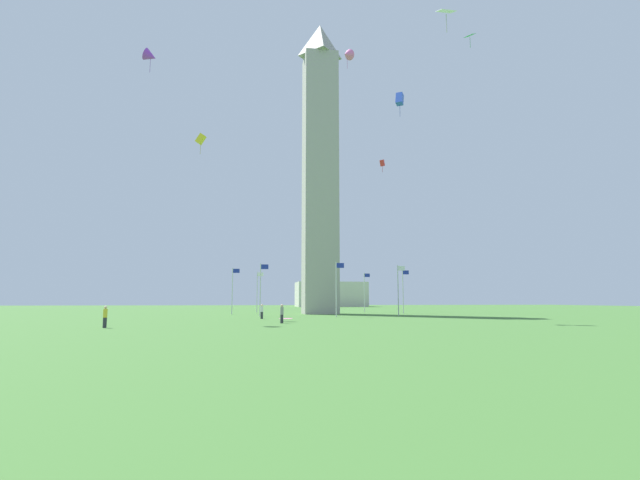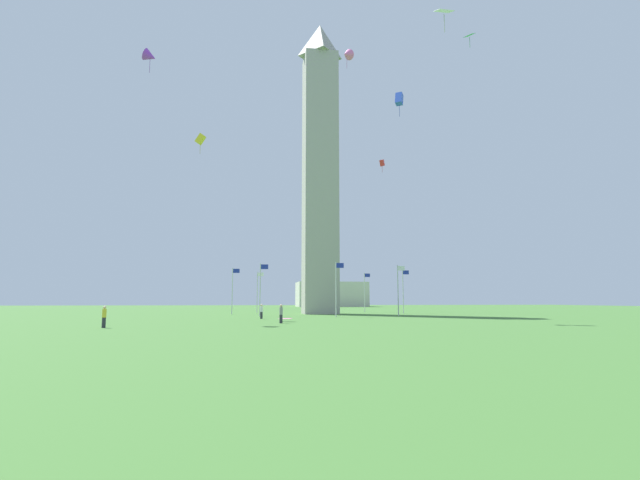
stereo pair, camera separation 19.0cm
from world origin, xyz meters
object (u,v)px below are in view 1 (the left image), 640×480
object	(u,v)px
flagpole_sw	(261,287)
kite_green_diamond	(470,36)
flagpole_nw	(399,287)
kite_blue_box	(400,99)
kite_red_box	(382,163)
person_gray_shirt	(282,314)
flagpole_se	(257,290)
kite_purple_delta	(151,56)
picnic_blanket_near_first_person	(286,319)
distant_building	(331,294)
kite_yellow_box	(201,139)
obelisk_monument	(320,164)
person_yellow_shirt	(105,317)
kite_white_diamond	(446,12)
flagpole_ne	(365,290)
flagpole_n	(403,289)
kite_pink_delta	(347,54)
flagpole_e	(309,291)
flagpole_w	(337,286)
flagpole_s	(233,288)
person_white_shirt	(262,311)

from	to	relation	value
flagpole_sw	kite_green_diamond	xyz separation A→B (m)	(22.79, -16.96, 28.20)
flagpole_nw	kite_blue_box	bearing A→B (deg)	-106.13
kite_red_box	person_gray_shirt	bearing A→B (deg)	-132.19
flagpole_se	kite_purple_delta	xyz separation A→B (m)	(-13.61, -28.71, 26.76)
flagpole_sw	kite_blue_box	bearing A→B (deg)	-44.26
picnic_blanket_near_first_person	distant_building	bearing A→B (deg)	76.87
person_gray_shirt	kite_purple_delta	world-z (taller)	kite_purple_delta
kite_yellow_box	picnic_blanket_near_first_person	distance (m)	25.05
obelisk_monument	person_yellow_shirt	world-z (taller)	obelisk_monument
person_gray_shirt	kite_blue_box	bearing A→B (deg)	-82.88
picnic_blanket_near_first_person	kite_white_diamond	bearing A→B (deg)	-78.55
flagpole_ne	flagpole_n	bearing A→B (deg)	-67.50
kite_purple_delta	picnic_blanket_near_first_person	bearing A→B (deg)	4.10
kite_red_box	kite_white_diamond	bearing A→B (deg)	-100.87
obelisk_monument	flagpole_se	world-z (taller)	obelisk_monument
person_yellow_shirt	kite_purple_delta	distance (m)	33.51
person_gray_shirt	kite_pink_delta	xyz separation A→B (m)	(8.52, 9.43, 31.70)
flagpole_sw	flagpole_e	bearing A→B (deg)	67.50
flagpole_w	kite_white_diamond	world-z (taller)	kite_white_diamond
flagpole_w	flagpole_nw	world-z (taller)	same
flagpole_n	kite_yellow_box	bearing A→B (deg)	-154.97
flagpole_n	kite_purple_delta	distance (m)	49.41
flagpole_e	flagpole_ne	bearing A→B (deg)	-22.50
flagpole_w	kite_green_diamond	xyz separation A→B (m)	(13.15, -12.97, 28.20)
kite_green_diamond	flagpole_nw	bearing A→B (deg)	101.66
person_yellow_shirt	person_gray_shirt	distance (m)	15.15
kite_green_diamond	kite_pink_delta	size ratio (longest dim) A/B	0.64
flagpole_se	kite_yellow_box	xyz separation A→B (m)	(-8.01, -24.25, 18.49)
picnic_blanket_near_first_person	flagpole_e	bearing A→B (deg)	77.61
flagpole_w	kite_purple_delta	size ratio (longest dim) A/B	2.40
obelisk_monument	distant_building	bearing A→B (deg)	78.70
kite_purple_delta	kite_pink_delta	bearing A→B (deg)	-1.42
flagpole_ne	kite_red_box	distance (m)	28.22
flagpole_e	flagpole_w	bearing A→B (deg)	-90.00
flagpole_s	kite_blue_box	distance (m)	37.41
flagpole_nw	flagpole_sw	bearing A→B (deg)	180.00
flagpole_sw	flagpole_ne	bearing A→B (deg)	45.00
flagpole_nw	picnic_blanket_near_first_person	xyz separation A→B (m)	(-16.57, -8.25, -3.91)
flagpole_w	distant_building	distance (m)	95.42
person_gray_shirt	kite_pink_delta	world-z (taller)	kite_pink_delta
flagpole_sw	kite_white_diamond	xyz separation A→B (m)	(9.19, -40.22, 14.73)
flagpole_sw	kite_pink_delta	distance (m)	31.95
flagpole_s	picnic_blanket_near_first_person	xyz separation A→B (m)	(6.71, -17.90, -3.91)
kite_red_box	distant_building	xyz separation A→B (m)	(9.32, 93.08, -16.97)
flagpole_w	kite_yellow_box	bearing A→B (deg)	-176.85
flagpole_se	flagpole_nw	xyz separation A→B (m)	(19.29, -19.29, 0.00)
kite_white_diamond	flagpole_e	bearing A→B (deg)	89.59
flagpole_e	flagpole_se	size ratio (longest dim) A/B	1.00
person_white_shirt	kite_green_diamond	bearing A→B (deg)	-97.16
flagpole_ne	kite_purple_delta	world-z (taller)	kite_purple_delta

